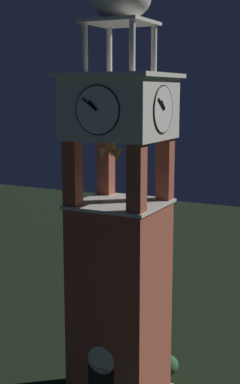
# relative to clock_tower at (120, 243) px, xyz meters

# --- Properties ---
(clock_tower) EXTENTS (3.78, 3.78, 16.75)m
(clock_tower) POSITION_rel_clock_tower_xyz_m (0.00, 0.00, 0.00)
(clock_tower) COLOR #9E4C38
(clock_tower) RESTS_ON ground
(shrub_left_of_tower) EXTENTS (0.94, 0.94, 0.88)m
(shrub_left_of_tower) POSITION_rel_clock_tower_xyz_m (0.93, 2.92, -6.29)
(shrub_left_of_tower) COLOR #336638
(shrub_left_of_tower) RESTS_ON ground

